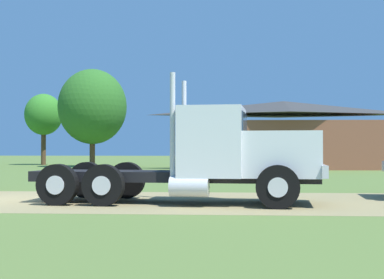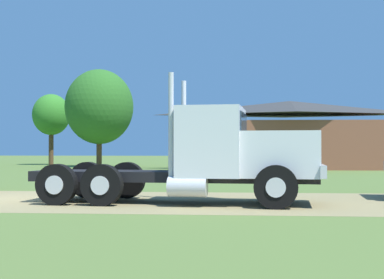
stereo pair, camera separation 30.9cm
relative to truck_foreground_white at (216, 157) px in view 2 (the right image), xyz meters
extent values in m
plane|color=#556D31|center=(-6.35, 0.59, -1.26)|extent=(200.00, 200.00, 0.00)
cube|color=#8B7D52|center=(-6.35, 0.59, -1.25)|extent=(120.00, 6.43, 0.01)
cube|color=black|center=(-1.17, 0.11, -0.52)|extent=(7.94, 2.15, 0.28)
cube|color=white|center=(1.73, -0.12, 0.09)|extent=(2.17, 2.16, 1.22)
cube|color=silver|center=(2.79, -0.21, -0.34)|extent=(0.34, 2.20, 0.32)
cube|color=white|center=(-0.10, 0.02, 0.42)|extent=(1.85, 2.42, 1.88)
cube|color=#2D3D4C|center=(0.75, -0.05, 0.79)|extent=(0.19, 1.91, 0.83)
cylinder|color=silver|center=(-0.99, 1.00, 0.85)|extent=(0.14, 0.14, 2.74)
cylinder|color=silver|center=(-1.13, -0.80, 0.85)|extent=(0.14, 0.14, 2.74)
cylinder|color=silver|center=(-0.69, -0.94, -0.74)|extent=(1.04, 0.60, 0.52)
cylinder|color=black|center=(1.73, 1.02, -0.71)|extent=(1.11, 0.39, 1.09)
cylinder|color=silver|center=(1.74, 1.18, -0.71)|extent=(0.49, 0.08, 0.49)
cylinder|color=black|center=(1.54, -1.26, -0.71)|extent=(1.11, 0.39, 1.09)
cylinder|color=silver|center=(1.53, -1.42, -0.71)|extent=(0.49, 0.08, 0.49)
cylinder|color=black|center=(-4.00, 1.48, -0.71)|extent=(1.11, 0.39, 1.09)
cylinder|color=silver|center=(-3.98, 1.64, -0.71)|extent=(0.49, 0.08, 0.49)
cylinder|color=black|center=(-4.18, -0.80, -0.71)|extent=(1.11, 0.39, 1.09)
cylinder|color=silver|center=(-4.19, -0.96, -0.71)|extent=(0.49, 0.08, 0.49)
cylinder|color=black|center=(-2.75, 1.38, -0.71)|extent=(1.11, 0.39, 1.09)
cylinder|color=silver|center=(-2.74, 1.54, -0.71)|extent=(0.49, 0.08, 0.49)
cylinder|color=black|center=(-2.93, -0.90, -0.71)|extent=(1.11, 0.39, 1.09)
cylinder|color=silver|center=(-2.95, -1.06, -0.71)|extent=(0.49, 0.08, 0.49)
cube|color=brown|center=(4.26, 25.99, 0.48)|extent=(13.90, 5.61, 3.48)
pyramid|color=#343434|center=(4.26, 25.99, 3.23)|extent=(14.59, 5.89, 1.01)
cube|color=black|center=(2.30, 23.35, -0.16)|extent=(1.80, 0.13, 2.20)
cylinder|color=#513823|center=(-16.85, 34.78, 0.38)|extent=(0.44, 0.44, 3.27)
ellipsoid|color=#337C26|center=(-16.85, 34.78, 3.39)|extent=(3.45, 3.45, 3.80)
cylinder|color=#513823|center=(-10.91, 29.40, 0.09)|extent=(0.44, 0.44, 2.70)
ellipsoid|color=#2B6622|center=(-10.91, 29.40, 3.67)|extent=(5.57, 5.57, 6.13)
camera|label=1|loc=(0.39, -15.12, 0.24)|focal=51.91mm
camera|label=2|loc=(0.69, -15.10, 0.24)|focal=51.91mm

